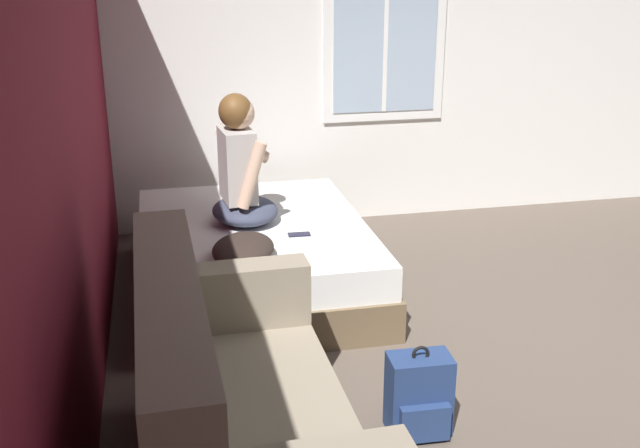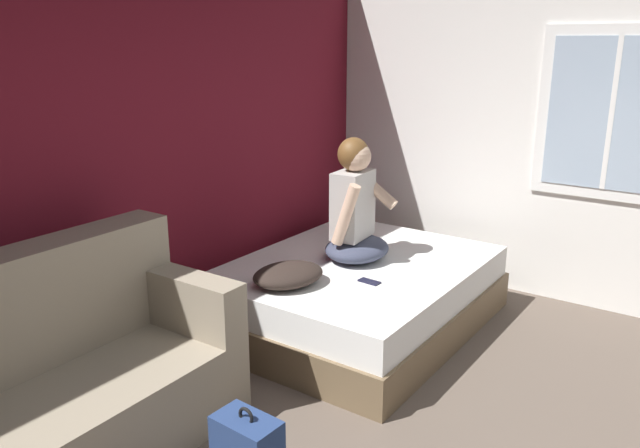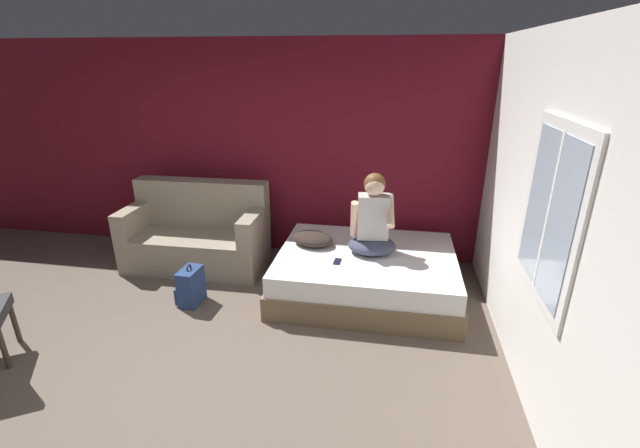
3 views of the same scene
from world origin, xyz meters
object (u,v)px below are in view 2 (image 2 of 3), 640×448
object	(u,v)px
bed	(358,294)
throw_pillow	(288,275)
cell_phone	(369,282)
couch	(56,388)
person_seated	(355,211)

from	to	relation	value
bed	throw_pillow	distance (m)	0.72
throw_pillow	cell_phone	size ratio (longest dim) A/B	3.33
couch	person_seated	xyz separation A→B (m)	(2.18, -0.31, 0.44)
person_seated	throw_pillow	xyz separation A→B (m)	(-0.67, 0.08, -0.29)
bed	throw_pillow	bearing A→B (deg)	167.74
bed	cell_phone	size ratio (longest dim) A/B	13.62
person_seated	cell_phone	xyz separation A→B (m)	(-0.33, -0.33, -0.35)
person_seated	throw_pillow	world-z (taller)	person_seated
throw_pillow	cell_phone	world-z (taller)	throw_pillow
person_seated	cell_phone	distance (m)	0.58
throw_pillow	cell_phone	distance (m)	0.53
couch	throw_pillow	xyz separation A→B (m)	(1.51, -0.23, 0.16)
bed	couch	xyz separation A→B (m)	(-2.14, 0.36, 0.16)
bed	person_seated	xyz separation A→B (m)	(0.05, 0.06, 0.60)
couch	person_seated	size ratio (longest dim) A/B	1.96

